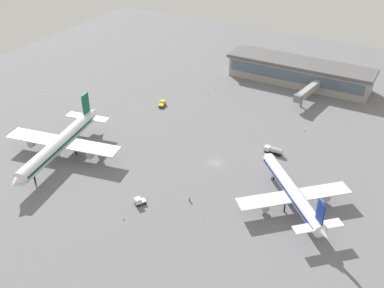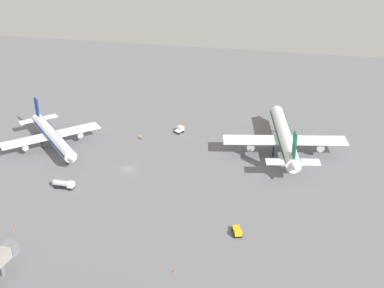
{
  "view_description": "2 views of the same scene",
  "coord_description": "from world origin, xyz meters",
  "px_view_note": "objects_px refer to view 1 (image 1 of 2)",
  "views": [
    {
      "loc": [
        -56.8,
        117.31,
        87.14
      ],
      "look_at": [
        9.01,
        -0.18,
        4.77
      ],
      "focal_mm": 43.39,
      "sensor_mm": 36.0,
      "label": 1
    },
    {
      "loc": [
        50.91,
        -140.81,
        81.08
      ],
      "look_at": [
        18.91,
        8.68,
        6.7
      ],
      "focal_mm": 49.76,
      "sensor_mm": 36.0,
      "label": 2
    }
  ],
  "objects_px": {
    "baggage_tug": "(139,201)",
    "fuel_truck": "(273,150)",
    "safety_cone_mid_apron": "(304,130)",
    "airplane_taxiing": "(60,143)",
    "airplane_at_gate": "(292,192)",
    "safety_cone_near_gate": "(208,95)",
    "pushback_tractor": "(162,104)",
    "safety_cone_far_side": "(124,219)",
    "ground_crew_worker": "(190,199)"
  },
  "relations": [
    {
      "from": "fuel_truck",
      "to": "pushback_tractor",
      "type": "bearing_deg",
      "value": -12.14
    },
    {
      "from": "ground_crew_worker",
      "to": "safety_cone_near_gate",
      "type": "distance_m",
      "value": 73.35
    },
    {
      "from": "pushback_tractor",
      "to": "safety_cone_mid_apron",
      "type": "bearing_deg",
      "value": -99.93
    },
    {
      "from": "airplane_at_gate",
      "to": "pushback_tractor",
      "type": "distance_m",
      "value": 77.55
    },
    {
      "from": "airplane_taxiing",
      "to": "safety_cone_mid_apron",
      "type": "distance_m",
      "value": 89.13
    },
    {
      "from": "airplane_at_gate",
      "to": "baggage_tug",
      "type": "height_order",
      "value": "airplane_at_gate"
    },
    {
      "from": "airplane_taxiing",
      "to": "pushback_tractor",
      "type": "distance_m",
      "value": 51.2
    },
    {
      "from": "airplane_taxiing",
      "to": "safety_cone_near_gate",
      "type": "distance_m",
      "value": 71.5
    },
    {
      "from": "safety_cone_near_gate",
      "to": "pushback_tractor",
      "type": "bearing_deg",
      "value": 55.1
    },
    {
      "from": "fuel_truck",
      "to": "safety_cone_near_gate",
      "type": "relative_size",
      "value": 10.55
    },
    {
      "from": "baggage_tug",
      "to": "fuel_truck",
      "type": "xyz_separation_m",
      "value": [
        -24.62,
        -45.78,
        0.23
      ]
    },
    {
      "from": "pushback_tractor",
      "to": "safety_cone_near_gate",
      "type": "distance_m",
      "value": 21.76
    },
    {
      "from": "airplane_at_gate",
      "to": "ground_crew_worker",
      "type": "relative_size",
      "value": 20.53
    },
    {
      "from": "airplane_at_gate",
      "to": "baggage_tug",
      "type": "xyz_separation_m",
      "value": [
        39.32,
        21.7,
        -3.59
      ]
    },
    {
      "from": "fuel_truck",
      "to": "safety_cone_near_gate",
      "type": "distance_m",
      "value": 51.12
    },
    {
      "from": "baggage_tug",
      "to": "pushback_tractor",
      "type": "relative_size",
      "value": 0.79
    },
    {
      "from": "airplane_taxiing",
      "to": "safety_cone_mid_apron",
      "type": "bearing_deg",
      "value": 120.27
    },
    {
      "from": "airplane_at_gate",
      "to": "safety_cone_mid_apron",
      "type": "xyz_separation_m",
      "value": [
        10.1,
        -44.84,
        -4.44
      ]
    },
    {
      "from": "airplane_taxiing",
      "to": "safety_cone_near_gate",
      "type": "height_order",
      "value": "airplane_taxiing"
    },
    {
      "from": "airplane_at_gate",
      "to": "pushback_tractor",
      "type": "bearing_deg",
      "value": 18.47
    },
    {
      "from": "safety_cone_mid_apron",
      "to": "airplane_taxiing",
      "type": "bearing_deg",
      "value": 41.1
    },
    {
      "from": "airplane_at_gate",
      "to": "safety_cone_far_side",
      "type": "height_order",
      "value": "airplane_at_gate"
    },
    {
      "from": "baggage_tug",
      "to": "safety_cone_near_gate",
      "type": "height_order",
      "value": "baggage_tug"
    },
    {
      "from": "safety_cone_near_gate",
      "to": "safety_cone_mid_apron",
      "type": "relative_size",
      "value": 1.0
    },
    {
      "from": "airplane_at_gate",
      "to": "safety_cone_far_side",
      "type": "bearing_deg",
      "value": 83.86
    },
    {
      "from": "safety_cone_mid_apron",
      "to": "fuel_truck",
      "type": "bearing_deg",
      "value": 77.51
    },
    {
      "from": "airplane_at_gate",
      "to": "fuel_truck",
      "type": "distance_m",
      "value": 28.41
    },
    {
      "from": "airplane_at_gate",
      "to": "ground_crew_worker",
      "type": "height_order",
      "value": "airplane_at_gate"
    },
    {
      "from": "safety_cone_near_gate",
      "to": "safety_cone_far_side",
      "type": "distance_m",
      "value": 85.8
    },
    {
      "from": "airplane_at_gate",
      "to": "airplane_taxiing",
      "type": "relative_size",
      "value": 0.67
    },
    {
      "from": "airplane_taxiing",
      "to": "baggage_tug",
      "type": "relative_size",
      "value": 13.63
    },
    {
      "from": "airplane_taxiing",
      "to": "safety_cone_near_gate",
      "type": "xyz_separation_m",
      "value": [
        -21.3,
        -68.04,
        -5.38
      ]
    },
    {
      "from": "airplane_at_gate",
      "to": "safety_cone_mid_apron",
      "type": "bearing_deg",
      "value": -30.67
    },
    {
      "from": "fuel_truck",
      "to": "safety_cone_mid_apron",
      "type": "height_order",
      "value": "fuel_truck"
    },
    {
      "from": "airplane_taxiing",
      "to": "ground_crew_worker",
      "type": "xyz_separation_m",
      "value": [
        -50.05,
        -0.57,
        -4.83
      ]
    },
    {
      "from": "safety_cone_near_gate",
      "to": "safety_cone_mid_apron",
      "type": "height_order",
      "value": "same"
    },
    {
      "from": "fuel_truck",
      "to": "safety_cone_near_gate",
      "type": "xyz_separation_m",
      "value": [
        41.15,
        -30.32,
        -1.09
      ]
    },
    {
      "from": "airplane_at_gate",
      "to": "fuel_truck",
      "type": "xyz_separation_m",
      "value": [
        14.7,
        -24.08,
        -3.36
      ]
    },
    {
      "from": "safety_cone_mid_apron",
      "to": "ground_crew_worker",
      "type": "bearing_deg",
      "value": 73.64
    },
    {
      "from": "pushback_tractor",
      "to": "safety_cone_near_gate",
      "type": "bearing_deg",
      "value": -52.93
    },
    {
      "from": "ground_crew_worker",
      "to": "airplane_taxiing",
      "type": "bearing_deg",
      "value": -107.05
    },
    {
      "from": "ground_crew_worker",
      "to": "safety_cone_near_gate",
      "type": "bearing_deg",
      "value": -174.62
    },
    {
      "from": "baggage_tug",
      "to": "fuel_truck",
      "type": "height_order",
      "value": "fuel_truck"
    },
    {
      "from": "baggage_tug",
      "to": "fuel_truck",
      "type": "relative_size",
      "value": 0.59
    },
    {
      "from": "pushback_tractor",
      "to": "safety_cone_near_gate",
      "type": "height_order",
      "value": "pushback_tractor"
    },
    {
      "from": "baggage_tug",
      "to": "ground_crew_worker",
      "type": "height_order",
      "value": "baggage_tug"
    },
    {
      "from": "airplane_at_gate",
      "to": "pushback_tractor",
      "type": "relative_size",
      "value": 7.18
    },
    {
      "from": "safety_cone_near_gate",
      "to": "safety_cone_far_side",
      "type": "xyz_separation_m",
      "value": [
        -16.65,
        84.17,
        0.0
      ]
    },
    {
      "from": "fuel_truck",
      "to": "pushback_tractor",
      "type": "distance_m",
      "value": 55.03
    },
    {
      "from": "baggage_tug",
      "to": "safety_cone_mid_apron",
      "type": "distance_m",
      "value": 72.68
    }
  ]
}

